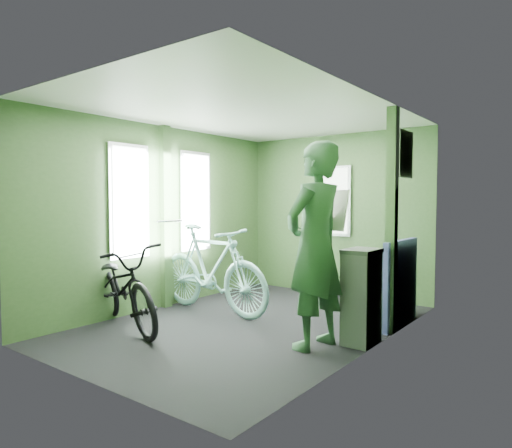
{
  "coord_description": "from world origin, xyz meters",
  "views": [
    {
      "loc": [
        3.03,
        -3.92,
        1.36
      ],
      "look_at": [
        0.0,
        0.1,
        1.1
      ],
      "focal_mm": 32.0,
      "sensor_mm": 36.0,
      "label": 1
    }
  ],
  "objects_px": {
    "bicycle_mint": "(211,313)",
    "bench_seat": "(383,298)",
    "passenger": "(315,245)",
    "bicycle_black": "(124,328)",
    "waste_box": "(361,297)"
  },
  "relations": [
    {
      "from": "bicycle_mint",
      "to": "passenger",
      "type": "height_order",
      "value": "passenger"
    },
    {
      "from": "bench_seat",
      "to": "bicycle_mint",
      "type": "bearing_deg",
      "value": -155.52
    },
    {
      "from": "bicycle_black",
      "to": "bench_seat",
      "type": "distance_m",
      "value": 2.85
    },
    {
      "from": "bicycle_black",
      "to": "passenger",
      "type": "xyz_separation_m",
      "value": [
        1.93,
        0.68,
        0.95
      ]
    },
    {
      "from": "passenger",
      "to": "bench_seat",
      "type": "relative_size",
      "value": 2.03
    },
    {
      "from": "passenger",
      "to": "waste_box",
      "type": "bearing_deg",
      "value": 147.97
    },
    {
      "from": "bicycle_mint",
      "to": "passenger",
      "type": "bearing_deg",
      "value": -99.17
    },
    {
      "from": "passenger",
      "to": "waste_box",
      "type": "relative_size",
      "value": 2.1
    },
    {
      "from": "passenger",
      "to": "bicycle_black",
      "type": "bearing_deg",
      "value": -62.05
    },
    {
      "from": "waste_box",
      "to": "bench_seat",
      "type": "xyz_separation_m",
      "value": [
        -0.11,
        0.85,
        -0.18
      ]
    },
    {
      "from": "passenger",
      "to": "bench_seat",
      "type": "height_order",
      "value": "passenger"
    },
    {
      "from": "bicycle_mint",
      "to": "bench_seat",
      "type": "bearing_deg",
      "value": -61.97
    },
    {
      "from": "bicycle_black",
      "to": "passenger",
      "type": "relative_size",
      "value": 0.91
    },
    {
      "from": "passenger",
      "to": "waste_box",
      "type": "height_order",
      "value": "passenger"
    },
    {
      "from": "bicycle_mint",
      "to": "bench_seat",
      "type": "relative_size",
      "value": 1.91
    }
  ]
}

